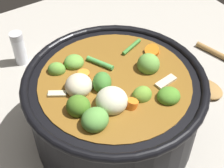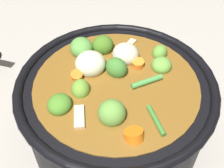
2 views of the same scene
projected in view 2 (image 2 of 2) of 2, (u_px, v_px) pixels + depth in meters
ground_plane at (118, 137)px, 0.56m from camera, size 1.10×1.10×0.00m
cooking_pot at (118, 110)px, 0.50m from camera, size 0.32×0.32×0.18m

